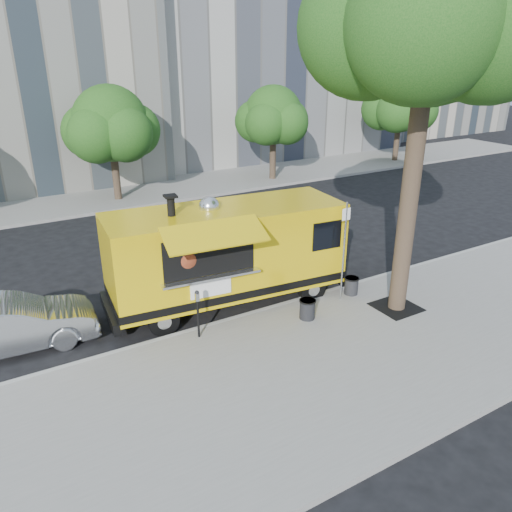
{
  "coord_description": "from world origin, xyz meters",
  "views": [
    {
      "loc": [
        -7.44,
        -11.74,
        7.04
      ],
      "look_at": [
        -0.47,
        0.0,
        1.41
      ],
      "focal_mm": 35.0,
      "sensor_mm": 36.0,
      "label": 1
    }
  ],
  "objects_px": {
    "street_tree": "(433,5)",
    "parking_meter": "(198,308)",
    "far_tree_d": "(401,103)",
    "sign_post": "(344,246)",
    "food_truck": "(226,253)",
    "trash_bin_right": "(307,308)",
    "sedan": "(9,325)",
    "trash_bin_left": "(351,285)",
    "far_tree_b": "(110,124)",
    "far_tree_c": "(273,115)"
  },
  "relations": [
    {
      "from": "far_tree_c",
      "to": "trash_bin_left",
      "type": "bearing_deg",
      "value": -113.27
    },
    {
      "from": "sign_post",
      "to": "street_tree",
      "type": "bearing_deg",
      "value": -49.97
    },
    {
      "from": "far_tree_c",
      "to": "trash_bin_left",
      "type": "height_order",
      "value": "far_tree_c"
    },
    {
      "from": "far_tree_d",
      "to": "food_truck",
      "type": "distance_m",
      "value": 23.13
    },
    {
      "from": "street_tree",
      "to": "trash_bin_left",
      "type": "relative_size",
      "value": 19.15
    },
    {
      "from": "far_tree_d",
      "to": "sedan",
      "type": "xyz_separation_m",
      "value": [
        -25.21,
        -11.85,
        -3.2
      ]
    },
    {
      "from": "far_tree_b",
      "to": "sign_post",
      "type": "xyz_separation_m",
      "value": [
        2.55,
        -14.25,
        -1.98
      ]
    },
    {
      "from": "street_tree",
      "to": "sign_post",
      "type": "xyz_separation_m",
      "value": [
        -1.05,
        1.25,
        -6.16
      ]
    },
    {
      "from": "far_tree_b",
      "to": "far_tree_d",
      "type": "relative_size",
      "value": 0.97
    },
    {
      "from": "trash_bin_left",
      "to": "far_tree_d",
      "type": "bearing_deg",
      "value": 41.37
    },
    {
      "from": "far_tree_c",
      "to": "sedan",
      "type": "xyz_separation_m",
      "value": [
        -15.21,
        -11.65,
        -3.03
      ]
    },
    {
      "from": "far_tree_b",
      "to": "sign_post",
      "type": "relative_size",
      "value": 1.83
    },
    {
      "from": "far_tree_b",
      "to": "trash_bin_left",
      "type": "relative_size",
      "value": 10.26
    },
    {
      "from": "far_tree_d",
      "to": "trash_bin_right",
      "type": "distance_m",
      "value": 23.43
    },
    {
      "from": "street_tree",
      "to": "far_tree_d",
      "type": "distance_m",
      "value": 22.17
    },
    {
      "from": "sign_post",
      "to": "trash_bin_right",
      "type": "height_order",
      "value": "sign_post"
    },
    {
      "from": "trash_bin_left",
      "to": "sign_post",
      "type": "bearing_deg",
      "value": -168.98
    },
    {
      "from": "far_tree_c",
      "to": "trash_bin_right",
      "type": "distance_m",
      "value": 16.79
    },
    {
      "from": "sedan",
      "to": "trash_bin_left",
      "type": "height_order",
      "value": "sedan"
    },
    {
      "from": "far_tree_d",
      "to": "trash_bin_right",
      "type": "height_order",
      "value": "far_tree_d"
    },
    {
      "from": "far_tree_c",
      "to": "food_truck",
      "type": "relative_size",
      "value": 0.72
    },
    {
      "from": "street_tree",
      "to": "food_truck",
      "type": "distance_m",
      "value": 8.07
    },
    {
      "from": "far_tree_b",
      "to": "trash_bin_left",
      "type": "height_order",
      "value": "far_tree_b"
    },
    {
      "from": "sign_post",
      "to": "parking_meter",
      "type": "height_order",
      "value": "sign_post"
    },
    {
      "from": "far_tree_b",
      "to": "far_tree_d",
      "type": "xyz_separation_m",
      "value": [
        19.0,
        -0.1,
        0.06
      ]
    },
    {
      "from": "far_tree_d",
      "to": "sign_post",
      "type": "xyz_separation_m",
      "value": [
        -16.45,
        -14.15,
        -2.04
      ]
    },
    {
      "from": "sedan",
      "to": "sign_post",
      "type": "bearing_deg",
      "value": -100.23
    },
    {
      "from": "food_truck",
      "to": "trash_bin_right",
      "type": "bearing_deg",
      "value": -52.03
    },
    {
      "from": "parking_meter",
      "to": "far_tree_d",
      "type": "bearing_deg",
      "value": 33.6
    },
    {
      "from": "far_tree_c",
      "to": "far_tree_d",
      "type": "relative_size",
      "value": 0.92
    },
    {
      "from": "sign_post",
      "to": "food_truck",
      "type": "relative_size",
      "value": 0.41
    },
    {
      "from": "trash_bin_right",
      "to": "far_tree_b",
      "type": "bearing_deg",
      "value": 93.87
    },
    {
      "from": "sedan",
      "to": "trash_bin_left",
      "type": "distance_m",
      "value": 9.51
    },
    {
      "from": "far_tree_c",
      "to": "trash_bin_right",
      "type": "bearing_deg",
      "value": -119.09
    },
    {
      "from": "street_tree",
      "to": "trash_bin_right",
      "type": "height_order",
      "value": "street_tree"
    },
    {
      "from": "far_tree_c",
      "to": "trash_bin_right",
      "type": "xyz_separation_m",
      "value": [
        -8.01,
        -14.39,
        -3.27
      ]
    },
    {
      "from": "far_tree_d",
      "to": "parking_meter",
      "type": "height_order",
      "value": "far_tree_d"
    },
    {
      "from": "far_tree_d",
      "to": "parking_meter",
      "type": "relative_size",
      "value": 4.23
    },
    {
      "from": "parking_meter",
      "to": "food_truck",
      "type": "bearing_deg",
      "value": 43.12
    },
    {
      "from": "far_tree_c",
      "to": "trash_bin_right",
      "type": "height_order",
      "value": "far_tree_c"
    },
    {
      "from": "sedan",
      "to": "far_tree_d",
      "type": "bearing_deg",
      "value": -60.35
    },
    {
      "from": "sign_post",
      "to": "food_truck",
      "type": "xyz_separation_m",
      "value": [
        -2.92,
        1.72,
        -0.2
      ]
    },
    {
      "from": "far_tree_b",
      "to": "trash_bin_right",
      "type": "distance_m",
      "value": 15.11
    },
    {
      "from": "parking_meter",
      "to": "trash_bin_right",
      "type": "distance_m",
      "value": 3.11
    },
    {
      "from": "far_tree_d",
      "to": "food_truck",
      "type": "bearing_deg",
      "value": -147.32
    },
    {
      "from": "far_tree_c",
      "to": "sedan",
      "type": "height_order",
      "value": "far_tree_c"
    },
    {
      "from": "street_tree",
      "to": "parking_meter",
      "type": "height_order",
      "value": "street_tree"
    },
    {
      "from": "sign_post",
      "to": "trash_bin_left",
      "type": "distance_m",
      "value": 1.5
    },
    {
      "from": "food_truck",
      "to": "trash_bin_right",
      "type": "distance_m",
      "value": 2.83
    },
    {
      "from": "far_tree_b",
      "to": "far_tree_d",
      "type": "height_order",
      "value": "far_tree_d"
    }
  ]
}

